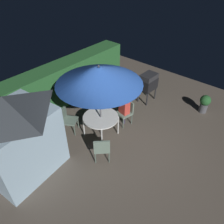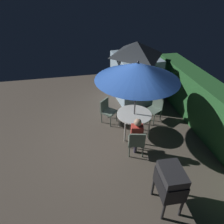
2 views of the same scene
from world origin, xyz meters
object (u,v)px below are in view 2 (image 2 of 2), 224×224
at_px(chair_far_side, 155,108).
at_px(garden_shed, 135,71).
at_px(patio_umbrella, 137,71).
at_px(chair_near_shed, 136,141).
at_px(person_in_red, 137,133).
at_px(chair_toward_hedge, 107,110).
at_px(patio_table, 134,115).
at_px(bbq_grill, 170,181).

bearing_deg(chair_far_side, garden_shed, -171.80).
relative_size(garden_shed, patio_umbrella, 0.95).
bearing_deg(chair_near_shed, person_in_red, 167.56).
relative_size(chair_far_side, person_in_red, 0.71).
relative_size(patio_umbrella, chair_toward_hedge, 2.86).
relative_size(patio_table, chair_toward_hedge, 1.29).
bearing_deg(chair_near_shed, patio_table, 167.56).
bearing_deg(garden_shed, person_in_red, -15.64).
height_order(bbq_grill, person_in_red, person_in_red).
bearing_deg(chair_toward_hedge, bbq_grill, 12.02).
xyz_separation_m(patio_table, chair_near_shed, (1.05, -0.23, -0.18)).
height_order(patio_umbrella, person_in_red, patio_umbrella).
bearing_deg(patio_umbrella, bbq_grill, -0.36).
bearing_deg(patio_table, garden_shed, 163.10).
height_order(patio_umbrella, bbq_grill, patio_umbrella).
relative_size(garden_shed, chair_far_side, 2.73).
bearing_deg(patio_table, person_in_red, -12.44).
bearing_deg(chair_far_side, person_in_red, -38.16).
xyz_separation_m(patio_umbrella, chair_far_side, (-0.58, 1.00, -1.74)).
bearing_deg(chair_far_side, chair_near_shed, -37.12).
distance_m(patio_table, chair_near_shed, 1.09).
distance_m(chair_far_side, person_in_red, 1.99).
height_order(chair_toward_hedge, person_in_red, person_in_red).
distance_m(garden_shed, chair_toward_hedge, 2.34).
relative_size(patio_umbrella, person_in_red, 2.05).
bearing_deg(bbq_grill, patio_table, 179.64).
bearing_deg(bbq_grill, chair_far_side, 163.00).
relative_size(bbq_grill, person_in_red, 0.95).
xyz_separation_m(patio_table, chair_toward_hedge, (-0.80, -0.78, -0.18)).
height_order(garden_shed, patio_umbrella, patio_umbrella).
distance_m(garden_shed, person_in_red, 3.56).
bearing_deg(chair_far_side, patio_table, -59.97).
xyz_separation_m(garden_shed, chair_far_side, (1.85, 0.27, -0.73)).
distance_m(patio_table, chair_far_side, 1.17).
xyz_separation_m(garden_shed, patio_table, (2.43, -0.74, -0.56)).
bearing_deg(chair_far_side, bbq_grill, -17.00).
xyz_separation_m(garden_shed, patio_umbrella, (2.43, -0.74, 1.01)).
relative_size(bbq_grill, chair_toward_hedge, 1.33).
bearing_deg(chair_far_side, chair_toward_hedge, -97.07).
relative_size(garden_shed, person_in_red, 1.95).
xyz_separation_m(patio_table, bbq_grill, (2.76, -0.02, 0.15)).
bearing_deg(chair_toward_hedge, garden_shed, 137.09).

